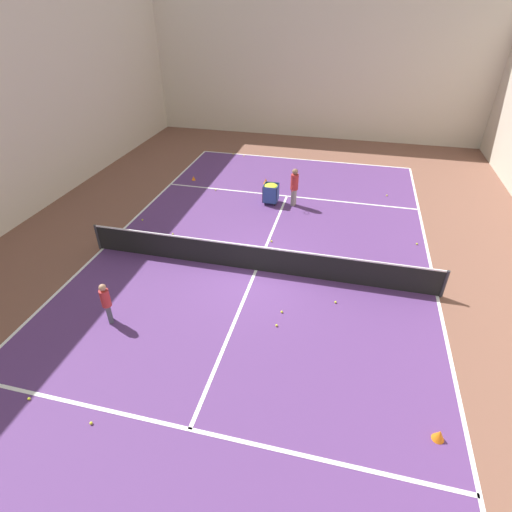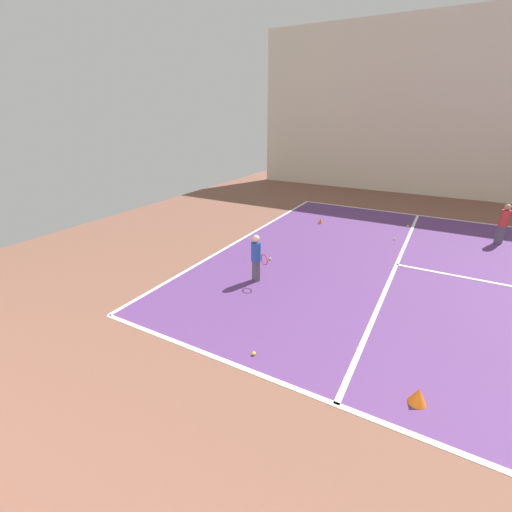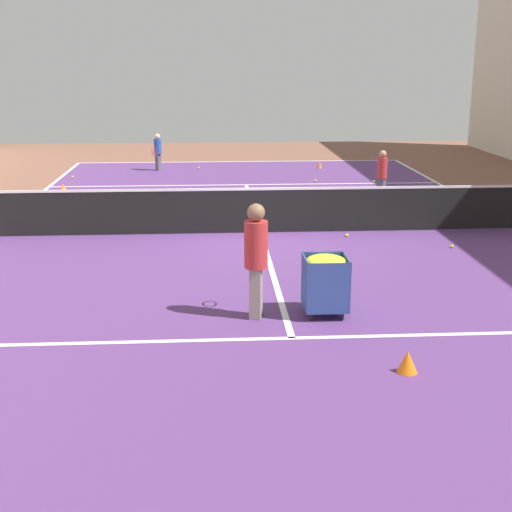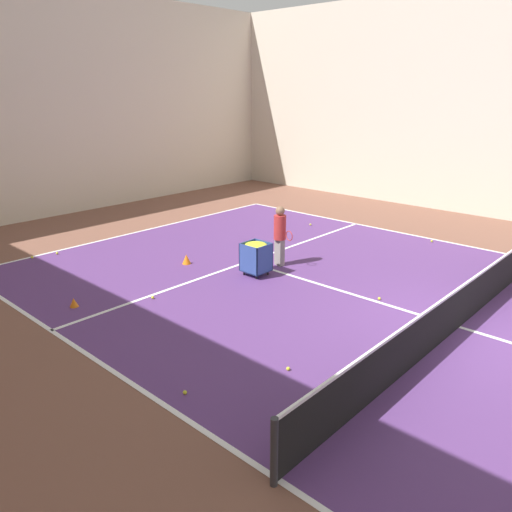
{
  "view_description": "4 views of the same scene",
  "coord_description": "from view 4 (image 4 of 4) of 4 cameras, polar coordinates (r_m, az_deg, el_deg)",
  "views": [
    {
      "loc": [
        2.62,
        -10.8,
        7.98
      ],
      "look_at": [
        0.0,
        0.0,
        0.59
      ],
      "focal_mm": 28.0,
      "sensor_mm": 36.0,
      "label": 1
    },
    {
      "loc": [
        9.81,
        -5.31,
        4.04
      ],
      "look_at": [
        2.83,
        -9.19,
        0.68
      ],
      "focal_mm": 24.0,
      "sensor_mm": 36.0,
      "label": 2
    },
    {
      "loc": [
        1.06,
        15.1,
        3.67
      ],
      "look_at": [
        0.43,
        5.28,
        0.94
      ],
      "focal_mm": 50.0,
      "sensor_mm": 36.0,
      "label": 3
    },
    {
      "loc": [
        -9.81,
        -3.24,
        4.71
      ],
      "look_at": [
        -0.59,
        5.24,
        0.53
      ],
      "focal_mm": 35.0,
      "sensor_mm": 36.0,
      "label": 4
    }
  ],
  "objects": [
    {
      "name": "ground_plane",
      "position": [
        11.36,
        22.2,
        -7.54
      ],
      "size": [
        35.01,
        35.01,
        0.0
      ],
      "primitive_type": "plane",
      "color": "brown"
    },
    {
      "name": "court_playing_area",
      "position": [
        11.36,
        22.2,
        -7.53
      ],
      "size": [
        11.72,
        22.3,
        0.0
      ],
      "color": "#563370",
      "rests_on": "ground"
    },
    {
      "name": "line_baseline_far",
      "position": [
        18.04,
        -12.69,
        2.87
      ],
      "size": [
        11.72,
        0.1,
        0.0
      ],
      "primitive_type": "cube",
      "color": "white",
      "rests_on": "ground"
    },
    {
      "name": "line_sideline_left",
      "position": [
        6.95,
        2.62,
        -24.22
      ],
      "size": [
        0.1,
        22.3,
        0.0
      ],
      "primitive_type": "cube",
      "color": "white",
      "rests_on": "ground"
    },
    {
      "name": "line_service_far",
      "position": [
        14.36,
        -1.05,
        -0.68
      ],
      "size": [
        11.72,
        0.1,
        0.0
      ],
      "primitive_type": "cube",
      "color": "white",
      "rests_on": "ground"
    },
    {
      "name": "line_centre_service",
      "position": [
        11.35,
        22.2,
        -7.51
      ],
      "size": [
        0.1,
        12.27,
        0.0
      ],
      "primitive_type": "cube",
      "color": "white",
      "rests_on": "ground"
    },
    {
      "name": "hall_enclosure_far",
      "position": [
        21.23,
        -20.71,
        15.91
      ],
      "size": [
        20.42,
        0.15,
        8.38
      ],
      "color": "beige",
      "rests_on": "ground"
    },
    {
      "name": "tennis_net",
      "position": [
        11.15,
        22.52,
        -5.16
      ],
      "size": [
        12.02,
        0.1,
        0.99
      ],
      "color": "#2D2D33",
      "rests_on": "ground"
    },
    {
      "name": "coach_at_net",
      "position": [
        13.83,
        2.76,
        2.76
      ],
      "size": [
        0.4,
        0.7,
        1.7
      ],
      "rotation": [
        0.0,
        0.0,
        -1.77
      ],
      "color": "gray",
      "rests_on": "ground"
    },
    {
      "name": "ball_cart",
      "position": [
        13.17,
        0.0,
        0.48
      ],
      "size": [
        0.63,
        0.65,
        0.91
      ],
      "color": "#2D478C",
      "rests_on": "ground"
    },
    {
      "name": "training_cone_0",
      "position": [
        14.31,
        -7.95,
        -0.35
      ],
      "size": [
        0.25,
        0.25,
        0.28
      ],
      "primitive_type": "cone",
      "color": "orange",
      "rests_on": "ground"
    },
    {
      "name": "training_cone_1",
      "position": [
        12.15,
        -20.1,
        -5.01
      ],
      "size": [
        0.2,
        0.2,
        0.21
      ],
      "primitive_type": "cone",
      "color": "orange",
      "rests_on": "ground"
    },
    {
      "name": "tennis_ball_0",
      "position": [
        18.37,
        6.24,
        3.6
      ],
      "size": [
        0.07,
        0.07,
        0.07
      ],
      "primitive_type": "sphere",
      "color": "yellow",
      "rests_on": "ground"
    },
    {
      "name": "tennis_ball_1",
      "position": [
        12.11,
        -11.72,
        -4.66
      ],
      "size": [
        0.07,
        0.07,
        0.07
      ],
      "primitive_type": "sphere",
      "color": "yellow",
      "rests_on": "ground"
    },
    {
      "name": "tennis_ball_2",
      "position": [
        16.07,
        -24.21,
        -0.13
      ],
      "size": [
        0.07,
        0.07,
        0.07
      ],
      "primitive_type": "sphere",
      "color": "yellow",
      "rests_on": "ground"
    },
    {
      "name": "tennis_ball_3",
      "position": [
        16.18,
        -21.78,
        0.3
      ],
      "size": [
        0.07,
        0.07,
        0.07
      ],
      "primitive_type": "sphere",
      "color": "yellow",
      "rests_on": "ground"
    },
    {
      "name": "tennis_ball_4",
      "position": [
        12.15,
        13.91,
        -4.74
      ],
      "size": [
        0.07,
        0.07,
        0.07
      ],
      "primitive_type": "sphere",
      "color": "yellow",
      "rests_on": "ground"
    },
    {
      "name": "tennis_ball_8",
      "position": [
        8.49,
        -8.13,
        -15.18
      ],
      "size": [
        0.07,
        0.07,
        0.07
      ],
      "primitive_type": "sphere",
      "color": "yellow",
      "rests_on": "ground"
    },
    {
      "name": "tennis_ball_9",
      "position": [
        17.21,
        19.45,
        1.61
      ],
      "size": [
        0.07,
        0.07,
        0.07
      ],
      "primitive_type": "sphere",
      "color": "yellow",
      "rests_on": "ground"
    },
    {
      "name": "tennis_ball_10",
      "position": [
        9.99,
        15.64,
        -10.2
      ],
      "size": [
        0.07,
        0.07,
        0.07
      ],
      "primitive_type": "sphere",
      "color": "yellow",
      "rests_on": "ground"
    },
    {
      "name": "tennis_ball_15",
      "position": [
        9.04,
        3.69,
        -12.73
      ],
      "size": [
        0.07,
        0.07,
        0.07
      ],
      "primitive_type": "sphere",
      "color": "yellow",
      "rests_on": "ground"
    }
  ]
}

